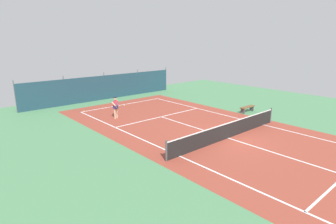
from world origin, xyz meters
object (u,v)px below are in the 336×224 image
courtside_bench (247,108)px  tennis_ball_near_player (84,111)px  parked_car (99,86)px  water_bottle (243,112)px  tennis_player (116,106)px  tennis_net (228,130)px

courtside_bench → tennis_ball_near_player: bearing=137.4°
parked_car → water_bottle: parked_car is taller
parked_car → courtside_bench: size_ratio=2.73×
tennis_ball_near_player → parked_car: bearing=53.1°
tennis_player → tennis_ball_near_player: (-0.90, 3.69, -0.93)m
tennis_net → courtside_bench: bearing=23.7°
water_bottle → tennis_net: bearing=-154.2°
tennis_ball_near_player → parked_car: parked_car is taller
tennis_ball_near_player → water_bottle: 13.27m
tennis_ball_near_player → water_bottle: bearing=-44.3°
tennis_player → parked_car: (3.95, 10.14, -0.12)m
tennis_net → water_bottle: size_ratio=42.17×
tennis_net → tennis_ball_near_player: (-3.76, 12.04, -0.48)m
tennis_net → courtside_bench: (6.31, 2.77, -0.14)m
tennis_player → water_bottle: size_ratio=6.83×
water_bottle → courtside_bench: bearing=-0.4°
tennis_ball_near_player → courtside_bench: size_ratio=0.04×
tennis_net → parked_car: 18.53m
tennis_player → courtside_bench: bearing=133.2°
tennis_player → water_bottle: bearing=131.5°
tennis_net → tennis_player: 8.84m
tennis_player → water_bottle: (8.61, -5.58, -0.84)m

